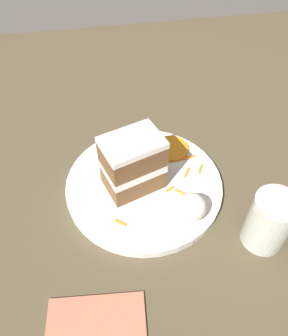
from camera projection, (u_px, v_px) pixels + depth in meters
name	position (u px, v px, depth m)	size (l,w,h in m)	color
ground_plane	(133.00, 175.00, 0.64)	(6.00, 6.00, 0.00)	#4C4742
dining_table	(133.00, 171.00, 0.63)	(1.25, 1.19, 0.02)	#4C422D
plate	(144.00, 185.00, 0.58)	(0.27, 0.27, 0.02)	white
cake_slice	(133.00, 164.00, 0.53)	(0.11, 0.09, 0.10)	brown
cream_dollop	(191.00, 207.00, 0.51)	(0.05, 0.05, 0.05)	white
orange_garnish	(171.00, 148.00, 0.63)	(0.07, 0.07, 0.01)	orange
carrot_shreds_scatter	(160.00, 172.00, 0.59)	(0.18, 0.20, 0.00)	orange
drinking_glass	(268.00, 224.00, 0.49)	(0.07, 0.07, 0.10)	beige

